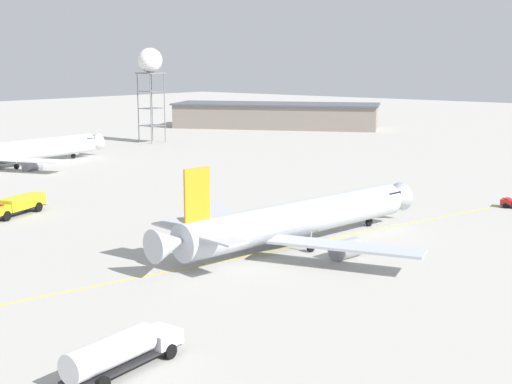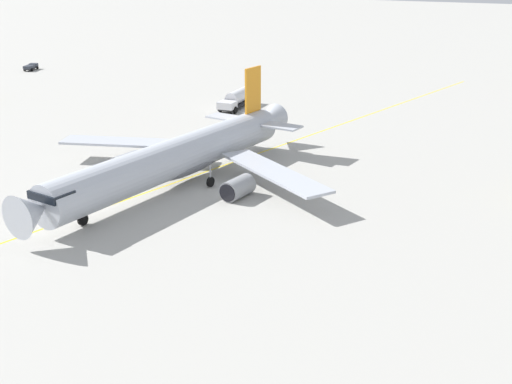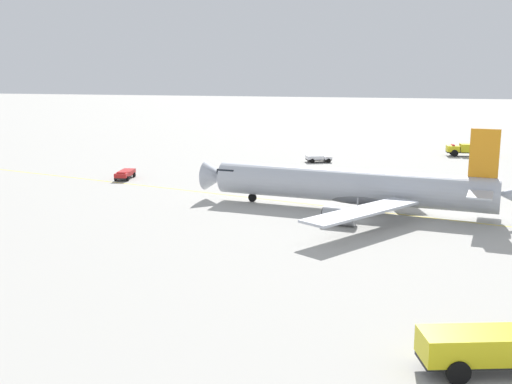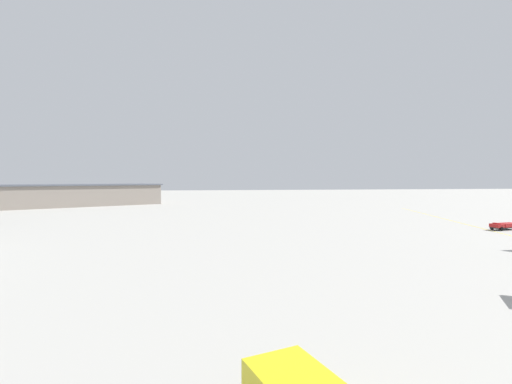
% 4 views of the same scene
% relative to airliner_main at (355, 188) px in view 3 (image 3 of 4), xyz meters
% --- Properties ---
extents(ground_plane, '(600.00, 600.00, 0.00)m').
position_rel_airliner_main_xyz_m(ground_plane, '(-0.39, -0.28, -2.88)').
color(ground_plane, '#ADAAA3').
extents(airliner_main, '(40.78, 36.15, 10.67)m').
position_rel_airliner_main_xyz_m(airliner_main, '(0.00, 0.00, 0.00)').
color(airliner_main, '#B2B7C1').
rests_on(airliner_main, ground_plane).
extents(ops_pickup_truck, '(2.84, 5.67, 1.41)m').
position_rel_airliner_main_xyz_m(ops_pickup_truck, '(37.27, -13.51, -2.07)').
color(ops_pickup_truck, '#232326').
rests_on(ops_pickup_truck, ground_plane).
extents(pushback_tug_truck, '(5.22, 4.06, 1.30)m').
position_rel_airliner_main_xyz_m(pushback_tug_truck, '(10.14, -38.80, -2.07)').
color(pushback_tug_truck, '#232326').
rests_on(pushback_tug_truck, ground_plane).
extents(fire_tender_truck, '(9.97, 5.28, 2.50)m').
position_rel_airliner_main_xyz_m(fire_tender_truck, '(-11.82, 39.72, -1.35)').
color(fire_tender_truck, '#232326').
rests_on(fire_tender_truck, ground_plane).
extents(fire_tender_truck_extra, '(9.50, 3.62, 2.50)m').
position_rel_airliner_main_xyz_m(fire_tender_truck_extra, '(-18.45, -53.80, -1.35)').
color(fire_tender_truck_extra, '#232326').
rests_on(fire_tender_truck_extra, ground_plane).
extents(taxiway_centreline, '(163.07, 42.49, 0.01)m').
position_rel_airliner_main_xyz_m(taxiway_centreline, '(6.24, -2.25, -2.88)').
color(taxiway_centreline, yellow).
rests_on(taxiway_centreline, ground_plane).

